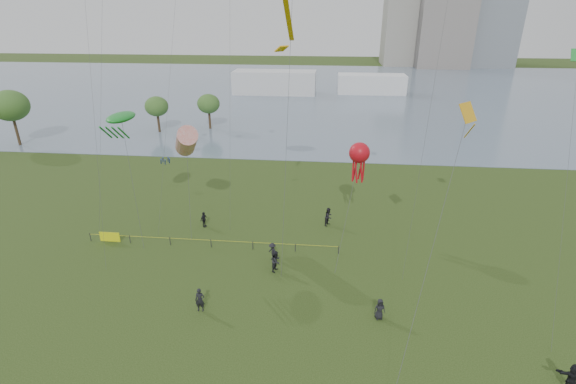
{
  "coord_description": "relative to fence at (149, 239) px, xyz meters",
  "views": [
    {
      "loc": [
        2.85,
        -18.77,
        20.55
      ],
      "look_at": [
        0.0,
        10.0,
        8.0
      ],
      "focal_mm": 26.0,
      "sensor_mm": 36.0,
      "label": 1
    }
  ],
  "objects": [
    {
      "name": "kite_delta",
      "position": [
        25.52,
        -5.96,
        13.14
      ],
      "size": [
        6.04,
        12.62,
        15.11
      ],
      "rotation": [
        0.0,
        0.0,
        -0.24
      ],
      "color": "#3F3F42"
    },
    {
      "name": "kite_creature",
      "position": [
        -2.03,
        2.31,
        11.15
      ],
      "size": [
        2.97,
        5.19,
        12.12
      ],
      "rotation": [
        0.0,
        0.0,
        0.04
      ],
      "color": "#3F3F42"
    },
    {
      "name": "spectator_c",
      "position": [
        4.31,
        3.94,
        0.28
      ],
      "size": [
        0.75,
        1.06,
        1.66
      ],
      "primitive_type": "imported",
      "rotation": [
        0.0,
        0.0,
        1.18
      ],
      "color": "black",
      "rests_on": "ground_plane"
    },
    {
      "name": "ground_plane",
      "position": [
        13.89,
        -14.54,
        -0.55
      ],
      "size": [
        400.0,
        400.0,
        0.0
      ],
      "primitive_type": "plane",
      "color": "#203310"
    },
    {
      "name": "kite_windsock",
      "position": [
        3.29,
        3.87,
        8.62
      ],
      "size": [
        4.32,
        5.43,
        11.14
      ],
      "rotation": [
        0.0,
        0.0,
        0.25
      ],
      "color": "#3F3F42"
    },
    {
      "name": "building_mid",
      "position": [
        59.89,
        147.46,
        18.45
      ],
      "size": [
        20.0,
        20.0,
        38.0
      ],
      "primitive_type": "cube",
      "color": "slate",
      "rests_on": "ground_plane"
    },
    {
      "name": "pavilion_right",
      "position": [
        27.89,
        83.46,
        1.95
      ],
      "size": [
        18.0,
        7.0,
        5.0
      ],
      "primitive_type": "cube",
      "color": "white",
      "rests_on": "ground_plane"
    },
    {
      "name": "trees",
      "position": [
        -24.01,
        34.12,
        5.25
      ],
      "size": [
        33.81,
        18.53,
        9.08
      ],
      "color": "#362818",
      "rests_on": "ground_plane"
    },
    {
      "name": "spectator_f",
      "position": [
        7.78,
        -9.01,
        0.4
      ],
      "size": [
        0.73,
        0.51,
        1.9
      ],
      "primitive_type": "imported",
      "rotation": [
        0.0,
        0.0,
        0.07
      ],
      "color": "black",
      "rests_on": "ground_plane"
    },
    {
      "name": "spectator_d",
      "position": [
        20.94,
        -8.58,
        0.27
      ],
      "size": [
        0.9,
        0.68,
        1.65
      ],
      "primitive_type": "imported",
      "rotation": [
        0.0,
        0.0,
        0.21
      ],
      "color": "black",
      "rests_on": "ground_plane"
    },
    {
      "name": "lake",
      "position": [
        13.89,
        85.46,
        -0.53
      ],
      "size": [
        400.0,
        120.0,
        0.08
      ],
      "primitive_type": "cube",
      "color": "slate",
      "rests_on": "ground_plane"
    },
    {
      "name": "spectator_g",
      "position": [
        17.13,
        5.58,
        0.42
      ],
      "size": [
        1.11,
        1.19,
        1.95
      ],
      "primitive_type": "imported",
      "rotation": [
        0.0,
        0.0,
        1.07
      ],
      "color": "black",
      "rests_on": "ground_plane"
    },
    {
      "name": "spectator_b",
      "position": [
        12.19,
        -1.6,
        0.29
      ],
      "size": [
        1.15,
        1.25,
        1.69
      ],
      "primitive_type": "imported",
      "rotation": [
        0.0,
        0.0,
        -0.93
      ],
      "color": "black",
      "rests_on": "ground_plane"
    },
    {
      "name": "building_low",
      "position": [
        45.89,
        153.46,
        13.45
      ],
      "size": [
        16.0,
        18.0,
        28.0
      ],
      "primitive_type": "cube",
      "color": "gray",
      "rests_on": "ground_plane"
    },
    {
      "name": "spectator_e",
      "position": [
        31.51,
        -13.74,
        0.35
      ],
      "size": [
        1.76,
        1.0,
        1.8
      ],
      "primitive_type": "imported",
      "rotation": [
        0.0,
        0.0,
        2.84
      ],
      "color": "black",
      "rests_on": "ground_plane"
    },
    {
      "name": "pavilion_left",
      "position": [
        1.89,
        80.46,
        2.45
      ],
      "size": [
        22.0,
        8.0,
        6.0
      ],
      "primitive_type": "cube",
      "color": "silver",
      "rests_on": "ground_plane"
    },
    {
      "name": "spectator_a",
      "position": [
        12.75,
        -3.26,
        0.41
      ],
      "size": [
        1.02,
        1.14,
        1.93
      ],
      "primitive_type": "imported",
      "rotation": [
        0.0,
        0.0,
        1.19
      ],
      "color": "black",
      "rests_on": "ground_plane"
    },
    {
      "name": "fence",
      "position": [
        0.0,
        0.0,
        0.0
      ],
      "size": [
        24.07,
        0.07,
        1.05
      ],
      "color": "black",
      "rests_on": "ground_plane"
    },
    {
      "name": "kite_octopus",
      "position": [
        19.78,
        5.06,
        7.53
      ],
      "size": [
        3.03,
        9.25,
        9.19
      ],
      "rotation": [
        0.0,
        0.0,
        -0.17
      ],
      "color": "#3F3F42"
    }
  ]
}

